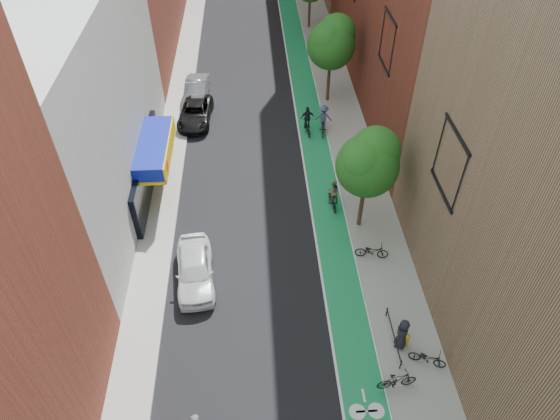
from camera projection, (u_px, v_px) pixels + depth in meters
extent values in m
plane|color=black|center=(270.00, 394.00, 21.41)|extent=(160.00, 160.00, 0.00)
cube|color=#167D34|center=(304.00, 89.00, 40.63)|extent=(2.00, 68.00, 0.01)
cube|color=gray|center=(181.00, 92.00, 40.14)|extent=(2.00, 68.00, 0.15)
cube|color=gray|center=(335.00, 87.00, 40.70)|extent=(3.00, 68.00, 0.15)
cube|color=silver|center=(55.00, 109.00, 27.10)|extent=(8.00, 20.00, 12.00)
cylinder|color=#332619|center=(361.00, 205.00, 27.87)|extent=(0.24, 0.24, 3.30)
sphere|color=#205215|center=(367.00, 166.00, 26.01)|extent=(3.36, 3.36, 3.36)
sphere|color=#205215|center=(375.00, 151.00, 25.76)|extent=(2.64, 2.64, 2.64)
sphere|color=#205215|center=(364.00, 162.00, 25.45)|extent=(2.40, 2.40, 2.40)
cylinder|color=#332619|center=(328.00, 81.00, 38.06)|extent=(0.24, 0.24, 3.47)
sphere|color=#205215|center=(331.00, 45.00, 36.12)|extent=(3.53, 3.53, 3.53)
sphere|color=#205215|center=(337.00, 33.00, 35.84)|extent=(2.77, 2.77, 2.77)
sphere|color=#205215|center=(328.00, 40.00, 35.54)|extent=(2.52, 2.52, 2.52)
cylinder|color=#332619|center=(309.00, 12.00, 48.41)|extent=(0.24, 0.24, 3.19)
imported|color=white|center=(195.00, 269.00, 25.54)|extent=(2.33, 4.82, 1.58)
imported|color=black|center=(195.00, 113.00, 36.70)|extent=(2.56, 5.00, 1.35)
imported|color=gray|center=(196.00, 91.00, 38.86)|extent=(1.90, 4.77, 1.54)
imported|color=black|center=(333.00, 200.00, 29.86)|extent=(0.71, 1.81, 1.06)
imported|color=#967757|center=(333.00, 191.00, 29.52)|extent=(0.82, 0.68, 1.56)
imported|color=black|center=(307.00, 127.00, 35.71)|extent=(0.81, 1.78, 0.90)
imported|color=black|center=(308.00, 118.00, 35.27)|extent=(1.04, 0.54, 1.71)
imported|color=black|center=(323.00, 127.00, 35.61)|extent=(0.78, 1.90, 1.11)
imported|color=#394766|center=(323.00, 117.00, 35.19)|extent=(1.28, 0.85, 1.85)
imported|color=black|center=(428.00, 358.00, 22.04)|extent=(1.76, 1.18, 0.88)
imported|color=black|center=(397.00, 381.00, 21.15)|extent=(1.80, 0.67, 1.06)
imported|color=black|center=(372.00, 251.00, 26.69)|extent=(1.87, 0.91, 0.94)
imported|color=black|center=(402.00, 334.00, 22.44)|extent=(0.83, 1.01, 1.77)
cylinder|color=gold|center=(406.00, 341.00, 22.85)|extent=(0.25, 0.25, 0.58)
sphere|color=gold|center=(407.00, 336.00, 22.61)|extent=(0.27, 0.27, 0.27)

